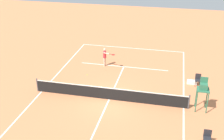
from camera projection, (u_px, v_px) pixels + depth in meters
The scene contains 9 objects.
ground_plane at pixel (109, 99), 20.93m from camera, with size 60.00×60.00×0.00m, color #D37A4C.
court_lines at pixel (109, 99), 20.93m from camera, with size 10.69×21.37×0.01m.
tennis_net at pixel (109, 93), 20.72m from camera, with size 11.29×0.10×1.07m.
player_serving at pixel (105, 56), 25.82m from camera, with size 1.22×0.83×1.69m.
tennis_ball at pixel (87, 75), 24.53m from camera, with size 0.07×0.07×0.07m, color #CCE033.
umpire_chair at pixel (203, 89), 19.02m from camera, with size 0.80×0.80×2.41m.
courtside_chair_near at pixel (207, 137), 16.20m from camera, with size 0.44×0.46×0.95m.
courtside_chair_mid at pixel (198, 79), 22.66m from camera, with size 0.44×0.46×0.95m.
equipment_bag at pixel (192, 82), 23.05m from camera, with size 0.76×0.32×0.30m, color white.
Camera 1 is at (-4.16, 17.52, 10.89)m, focal length 46.18 mm.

